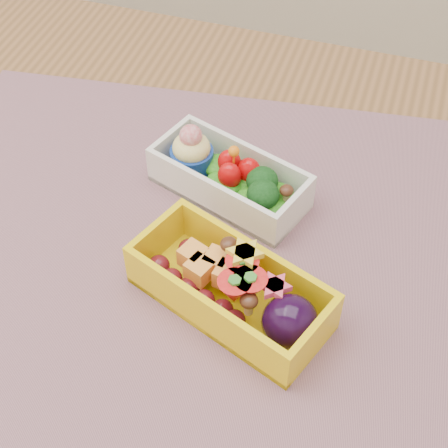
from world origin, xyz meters
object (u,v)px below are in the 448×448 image
(placemat, at_px, (214,255))
(bento_yellow, at_px, (234,289))
(table, at_px, (175,344))
(bento_white, at_px, (229,177))

(placemat, height_order, bento_yellow, bento_yellow)
(table, relative_size, bento_white, 7.42)
(placemat, xyz_separation_m, bento_white, (-0.01, 0.08, 0.02))
(bento_white, xyz_separation_m, bento_yellow, (0.04, -0.13, 0.00))
(placemat, relative_size, bento_yellow, 3.23)
(table, relative_size, placemat, 2.05)
(bento_white, distance_m, bento_yellow, 0.13)
(placemat, height_order, bento_white, bento_white)
(bento_white, bearing_deg, table, -79.46)
(placemat, bearing_deg, table, -124.96)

